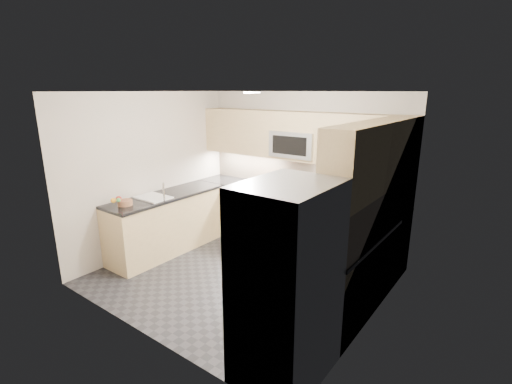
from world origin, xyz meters
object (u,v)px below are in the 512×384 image
object	(u,v)px
gas_range	(290,221)
cutting_board	(254,186)
microwave	(296,144)
refrigerator	(287,283)
utensil_bowl	(373,202)
fruit_basket	(125,203)

from	to	relation	value
gas_range	cutting_board	world-z (taller)	cutting_board
microwave	cutting_board	distance (m)	1.05
microwave	refrigerator	xyz separation A→B (m)	(1.45, -2.55, -0.80)
microwave	utensil_bowl	xyz separation A→B (m)	(1.35, -0.15, -0.67)
microwave	utensil_bowl	bearing A→B (deg)	-6.29
gas_range	fruit_basket	size ratio (longest dim) A/B	4.39
refrigerator	utensil_bowl	bearing A→B (deg)	92.48
utensil_bowl	cutting_board	distance (m)	2.06
gas_range	cutting_board	bearing A→B (deg)	-177.98
utensil_bowl	gas_range	bearing A→B (deg)	179.01
microwave	fruit_basket	distance (m)	2.71
refrigerator	fruit_basket	bearing A→B (deg)	171.69
gas_range	fruit_basket	xyz separation A→B (m)	(-1.52, -1.99, 0.52)
gas_range	utensil_bowl	size ratio (longest dim) A/B	3.03
microwave	cutting_board	world-z (taller)	microwave
cutting_board	fruit_basket	world-z (taller)	fruit_basket
refrigerator	cutting_board	bearing A→B (deg)	132.00
cutting_board	microwave	bearing A→B (deg)	11.91
gas_range	utensil_bowl	world-z (taller)	utensil_bowl
gas_range	utensil_bowl	distance (m)	1.46
utensil_bowl	fruit_basket	world-z (taller)	utensil_bowl
utensil_bowl	fruit_basket	bearing A→B (deg)	-145.56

